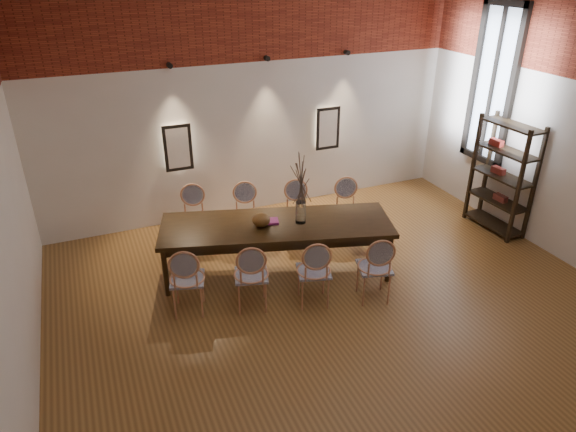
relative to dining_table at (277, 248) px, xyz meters
name	(u,v)px	position (x,y,z in m)	size (l,w,h in m)	color
floor	(355,325)	(0.44, -1.46, -0.39)	(7.00, 7.00, 0.02)	olive
wall_back	(253,93)	(0.44, 2.09, 1.62)	(7.00, 0.10, 4.00)	silver
brick_band_back	(252,10)	(0.44, 2.02, 2.88)	(7.00, 0.02, 1.50)	maroon
niche_left	(178,147)	(-0.86, 1.99, 0.93)	(0.36, 0.06, 0.66)	#FFEAC6
niche_right	(327,128)	(1.74, 1.99, 0.93)	(0.36, 0.06, 0.66)	#FFEAC6
spot_fixture_left	(170,65)	(-0.86, 1.96, 2.17)	(0.08, 0.08, 0.10)	black
spot_fixture_mid	(267,58)	(0.64, 1.96, 2.17)	(0.08, 0.08, 0.10)	black
spot_fixture_right	(347,52)	(2.04, 1.96, 2.17)	(0.08, 0.08, 0.10)	black
window_glass	(494,85)	(3.90, 0.54, 1.77)	(0.02, 0.78, 2.38)	silver
window_frame	(493,85)	(3.88, 0.54, 1.77)	(0.08, 0.90, 2.50)	black
window_mullion	(493,85)	(3.88, 0.54, 1.77)	(0.06, 0.06, 2.40)	black
dining_table	(277,248)	(0.00, 0.00, 0.00)	(3.10, 1.00, 0.75)	#32200D
chair_near_a	(187,279)	(-1.33, -0.42, 0.09)	(0.44, 0.44, 0.94)	tan
chair_near_b	(251,275)	(-0.59, -0.64, 0.09)	(0.44, 0.44, 0.94)	tan
chair_near_c	(314,271)	(0.15, -0.86, 0.09)	(0.44, 0.44, 0.94)	tan
chair_near_d	(374,267)	(0.90, -1.07, 0.09)	(0.44, 0.44, 0.94)	tan
chair_far_a	(194,220)	(-0.90, 1.07, 0.09)	(0.44, 0.44, 0.94)	tan
chair_far_b	(246,217)	(-0.15, 0.86, 0.09)	(0.44, 0.44, 0.94)	tan
chair_far_c	(297,215)	(0.59, 0.64, 0.09)	(0.44, 0.44, 0.94)	tan
chair_far_d	(348,212)	(1.33, 0.42, 0.09)	(0.44, 0.44, 0.94)	tan
vase	(301,212)	(0.31, -0.09, 0.53)	(0.14, 0.14, 0.30)	silver
dried_branches	(301,181)	(0.31, -0.09, 0.98)	(0.50, 0.50, 0.70)	brown
bowl	(261,220)	(-0.21, 0.01, 0.46)	(0.24, 0.24, 0.18)	brown
book	(269,221)	(-0.09, 0.07, 0.39)	(0.26, 0.18, 0.03)	#872269
shelving_rack	(502,176)	(3.72, -0.16, 0.53)	(0.38, 1.00, 1.80)	black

